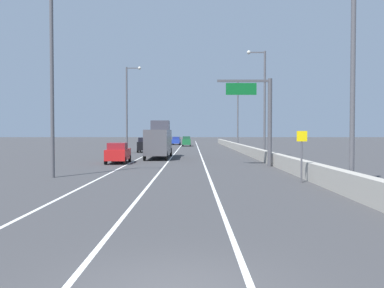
{
  "coord_description": "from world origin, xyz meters",
  "views": [
    {
      "loc": [
        0.38,
        -7.28,
        2.94
      ],
      "look_at": [
        0.47,
        43.61,
        1.42
      ],
      "focal_mm": 37.56,
      "sensor_mm": 36.0,
      "label": 1
    }
  ],
  "objects_px": {
    "overhead_sign_gantry": "(261,111)",
    "car_blue_0": "(176,141)",
    "car_black_1": "(144,145)",
    "box_truck": "(158,141)",
    "lamp_post_left_mid": "(128,104)",
    "speed_advisory_sign": "(301,152)",
    "lamp_post_right_third": "(236,110)",
    "car_green_2": "(186,141)",
    "lamp_post_left_near": "(55,72)",
    "lamp_post_right_second": "(262,98)",
    "car_red_3": "(117,153)",
    "lamp_post_right_near": "(348,54)"
  },
  "relations": [
    {
      "from": "lamp_post_right_near",
      "to": "lamp_post_left_near",
      "type": "distance_m",
      "value": 17.54
    },
    {
      "from": "lamp_post_left_mid",
      "to": "car_green_2",
      "type": "height_order",
      "value": "lamp_post_left_mid"
    },
    {
      "from": "speed_advisory_sign",
      "to": "lamp_post_right_near",
      "type": "bearing_deg",
      "value": -67.88
    },
    {
      "from": "speed_advisory_sign",
      "to": "car_red_3",
      "type": "bearing_deg",
      "value": 132.29
    },
    {
      "from": "overhead_sign_gantry",
      "to": "car_blue_0",
      "type": "relative_size",
      "value": 1.56
    },
    {
      "from": "car_black_1",
      "to": "car_blue_0",
      "type": "bearing_deg",
      "value": 84.51
    },
    {
      "from": "car_blue_0",
      "to": "lamp_post_right_near",
      "type": "bearing_deg",
      "value": -81.15
    },
    {
      "from": "speed_advisory_sign",
      "to": "car_green_2",
      "type": "xyz_separation_m",
      "value": [
        -7.49,
        60.3,
        -0.74
      ]
    },
    {
      "from": "overhead_sign_gantry",
      "to": "box_truck",
      "type": "distance_m",
      "value": 14.94
    },
    {
      "from": "car_green_2",
      "to": "lamp_post_left_mid",
      "type": "bearing_deg",
      "value": -105.64
    },
    {
      "from": "car_blue_0",
      "to": "lamp_post_right_second",
      "type": "bearing_deg",
      "value": -76.45
    },
    {
      "from": "lamp_post_right_third",
      "to": "car_blue_0",
      "type": "bearing_deg",
      "value": 116.51
    },
    {
      "from": "speed_advisory_sign",
      "to": "car_blue_0",
      "type": "distance_m",
      "value": 70.31
    },
    {
      "from": "lamp_post_left_mid",
      "to": "car_red_3",
      "type": "bearing_deg",
      "value": -84.05
    },
    {
      "from": "lamp_post_right_second",
      "to": "car_green_2",
      "type": "height_order",
      "value": "lamp_post_right_second"
    },
    {
      "from": "lamp_post_right_third",
      "to": "box_truck",
      "type": "bearing_deg",
      "value": -115.03
    },
    {
      "from": "lamp_post_left_mid",
      "to": "box_truck",
      "type": "relative_size",
      "value": 1.24
    },
    {
      "from": "overhead_sign_gantry",
      "to": "car_red_3",
      "type": "bearing_deg",
      "value": 164.47
    },
    {
      "from": "lamp_post_right_near",
      "to": "lamp_post_right_second",
      "type": "bearing_deg",
      "value": 89.56
    },
    {
      "from": "lamp_post_right_third",
      "to": "lamp_post_left_mid",
      "type": "xyz_separation_m",
      "value": [
        -16.62,
        -14.03,
        0.0
      ]
    },
    {
      "from": "lamp_post_right_third",
      "to": "car_black_1",
      "type": "distance_m",
      "value": 19.51
    },
    {
      "from": "car_blue_0",
      "to": "box_truck",
      "type": "xyz_separation_m",
      "value": [
        -0.1,
        -47.45,
        1.03
      ]
    },
    {
      "from": "lamp_post_right_near",
      "to": "car_red_3",
      "type": "distance_m",
      "value": 23.95
    },
    {
      "from": "lamp_post_right_third",
      "to": "box_truck",
      "type": "distance_m",
      "value": 27.58
    },
    {
      "from": "lamp_post_left_mid",
      "to": "speed_advisory_sign",
      "type": "bearing_deg",
      "value": -65.05
    },
    {
      "from": "car_green_2",
      "to": "overhead_sign_gantry",
      "type": "bearing_deg",
      "value": -81.85
    },
    {
      "from": "lamp_post_right_third",
      "to": "car_blue_0",
      "type": "distance_m",
      "value": 26.19
    },
    {
      "from": "lamp_post_left_mid",
      "to": "lamp_post_right_second",
      "type": "bearing_deg",
      "value": -33.29
    },
    {
      "from": "car_blue_0",
      "to": "lamp_post_right_third",
      "type": "bearing_deg",
      "value": -63.49
    },
    {
      "from": "car_green_2",
      "to": "box_truck",
      "type": "xyz_separation_m",
      "value": [
        -2.6,
        -38.16,
        0.94
      ]
    },
    {
      "from": "lamp_post_right_second",
      "to": "lamp_post_left_near",
      "type": "distance_m",
      "value": 25.31
    },
    {
      "from": "lamp_post_right_second",
      "to": "lamp_post_left_near",
      "type": "height_order",
      "value": "same"
    },
    {
      "from": "overhead_sign_gantry",
      "to": "lamp_post_left_mid",
      "type": "height_order",
      "value": "lamp_post_left_mid"
    },
    {
      "from": "lamp_post_left_near",
      "to": "box_truck",
      "type": "xyz_separation_m",
      "value": [
        5.03,
        19.47,
        -4.83
      ]
    },
    {
      "from": "car_black_1",
      "to": "lamp_post_right_third",
      "type": "bearing_deg",
      "value": 38.0
    },
    {
      "from": "car_black_1",
      "to": "lamp_post_right_near",
      "type": "bearing_deg",
      "value": -69.21
    },
    {
      "from": "overhead_sign_gantry",
      "to": "lamp_post_right_third",
      "type": "distance_m",
      "value": 35.78
    },
    {
      "from": "overhead_sign_gantry",
      "to": "car_black_1",
      "type": "height_order",
      "value": "overhead_sign_gantry"
    },
    {
      "from": "car_green_2",
      "to": "lamp_post_right_near",
      "type": "bearing_deg",
      "value": -82.08
    },
    {
      "from": "lamp_post_right_second",
      "to": "box_truck",
      "type": "distance_m",
      "value": 12.61
    },
    {
      "from": "car_black_1",
      "to": "box_truck",
      "type": "distance_m",
      "value": 13.54
    },
    {
      "from": "lamp_post_left_near",
      "to": "car_black_1",
      "type": "height_order",
      "value": "lamp_post_left_near"
    },
    {
      "from": "lamp_post_left_near",
      "to": "car_red_3",
      "type": "relative_size",
      "value": 2.59
    },
    {
      "from": "lamp_post_left_near",
      "to": "car_green_2",
      "type": "relative_size",
      "value": 2.74
    },
    {
      "from": "overhead_sign_gantry",
      "to": "car_red_3",
      "type": "xyz_separation_m",
      "value": [
        -12.89,
        3.58,
        -3.76
      ]
    },
    {
      "from": "lamp_post_right_near",
      "to": "car_blue_0",
      "type": "height_order",
      "value": "lamp_post_right_near"
    },
    {
      "from": "car_green_2",
      "to": "box_truck",
      "type": "relative_size",
      "value": 0.45
    },
    {
      "from": "overhead_sign_gantry",
      "to": "car_blue_0",
      "type": "xyz_separation_m",
      "value": [
        -9.55,
        58.51,
        -3.79
      ]
    },
    {
      "from": "lamp_post_right_second",
      "to": "car_red_3",
      "type": "bearing_deg",
      "value": -154.66
    },
    {
      "from": "overhead_sign_gantry",
      "to": "car_black_1",
      "type": "bearing_deg",
      "value": 117.99
    }
  ]
}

